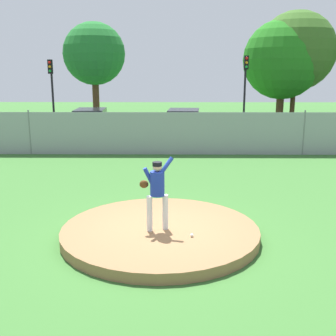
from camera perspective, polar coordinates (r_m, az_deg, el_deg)
The scene contains 14 objects.
ground_plane at distance 15.42m, azimuth -0.45°, elevation -0.95°, with size 80.00×80.00×0.00m, color #386B2D.
asphalt_strip at distance 23.76m, azimuth -0.08°, elevation 4.00°, with size 44.00×7.00×0.01m, color #2B2B2D.
pitchers_mound at distance 9.66m, azimuth -1.09°, elevation -8.86°, with size 4.56×4.56×0.24m, color olive.
pitcher_youth at distance 9.16m, azimuth -1.56°, elevation -2.84°, with size 0.78×0.32×1.70m.
baseball at distance 9.09m, azimuth 3.32°, elevation -9.28°, with size 0.07×0.07×0.07m, color white.
chainlink_fence at distance 19.16m, azimuth -0.24°, elevation 4.80°, with size 31.92×0.07×2.07m.
parked_car_slate at distance 24.42m, azimuth -10.65°, elevation 5.96°, with size 2.04×4.71×1.71m.
parked_car_navy at distance 23.71m, azimuth 2.17°, elevation 5.95°, with size 2.19×4.42×1.72m.
traffic_cone_orange at distance 25.91m, azimuth -4.66°, elevation 5.28°, with size 0.40×0.40×0.55m.
traffic_light_near at distance 28.59m, azimuth -15.84°, elevation 11.37°, with size 0.28×0.46×4.59m.
traffic_light_far at distance 28.47m, azimuth 10.67°, elevation 11.97°, with size 0.28×0.46×4.86m.
tree_broad_left at distance 31.28m, azimuth -10.18°, elevation 15.28°, with size 4.48×4.48×7.34m.
tree_slender_far at distance 32.64m, azimuth 15.59°, elevation 14.26°, with size 5.85×5.85×7.64m.
tree_bushy_near at distance 33.13m, azimuth 17.31°, elevation 15.19°, with size 5.85×5.85×8.25m.
Camera 1 is at (0.27, -8.97, 3.71)m, focal length 43.98 mm.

